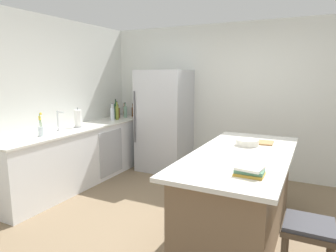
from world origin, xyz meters
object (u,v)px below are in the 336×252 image
object	(u,v)px
kitchen_island	(240,194)
olive_oil_bottle	(117,112)
paper_towel_roll	(78,119)
gin_bottle	(125,112)
refrigerator	(164,121)
mixing_bowl	(247,142)
cutting_board	(259,142)
bar_stool	(308,239)
vinegar_bottle	(124,111)
cookbook_stack	(249,171)
syrup_bottle	(133,112)
whiskey_bottle	(118,112)
sink_faucet	(59,120)
flower_vase	(41,129)
soda_bottle	(112,113)
wine_bottle	(116,111)

from	to	relation	value
kitchen_island	olive_oil_bottle	world-z (taller)	olive_oil_bottle
paper_towel_roll	gin_bottle	distance (m)	1.21
refrigerator	mixing_bowl	bearing A→B (deg)	-36.25
kitchen_island	cutting_board	xyz separation A→B (m)	(0.08, 0.57, 0.46)
bar_stool	olive_oil_bottle	xyz separation A→B (m)	(-3.29, 2.17, 0.49)
paper_towel_roll	vinegar_bottle	world-z (taller)	paper_towel_roll
vinegar_bottle	olive_oil_bottle	distance (m)	0.40
bar_stool	cookbook_stack	distance (m)	0.64
cookbook_stack	mixing_bowl	bearing A→B (deg)	103.02
refrigerator	syrup_bottle	size ratio (longest dim) A/B	7.04
cookbook_stack	olive_oil_bottle	bearing A→B (deg)	144.35
bar_stool	whiskey_bottle	world-z (taller)	whiskey_bottle
refrigerator	bar_stool	size ratio (longest dim) A/B	2.65
paper_towel_roll	cutting_board	xyz separation A→B (m)	(2.77, 0.13, -0.12)
sink_faucet	flower_vase	distance (m)	0.41
kitchen_island	vinegar_bottle	bearing A→B (deg)	147.39
syrup_bottle	cookbook_stack	size ratio (longest dim) A/B	1.10
whiskey_bottle	olive_oil_bottle	size ratio (longest dim) A/B	0.76
refrigerator	gin_bottle	size ratio (longest dim) A/B	6.31
bar_stool	gin_bottle	bearing A→B (deg)	143.31
olive_oil_bottle	cutting_board	distance (m)	2.80
kitchen_island	paper_towel_roll	distance (m)	2.79
sink_faucet	olive_oil_bottle	bearing A→B (deg)	84.99
flower_vase	soda_bottle	distance (m)	1.59
kitchen_island	flower_vase	size ratio (longest dim) A/B	6.74
refrigerator	syrup_bottle	xyz separation A→B (m)	(-0.79, 0.17, 0.10)
refrigerator	cutting_board	distance (m)	2.16
refrigerator	sink_faucet	bearing A→B (deg)	-120.21
vinegar_bottle	gin_bottle	world-z (taller)	gin_bottle
wine_bottle	soda_bottle	xyz separation A→B (m)	(0.06, -0.18, -0.03)
syrup_bottle	soda_bottle	xyz separation A→B (m)	(-0.07, -0.57, 0.02)
bar_stool	cookbook_stack	size ratio (longest dim) A/B	2.92
bar_stool	cookbook_stack	bearing A→B (deg)	162.05
sink_faucet	cookbook_stack	xyz separation A→B (m)	(2.93, -0.74, -0.12)
wine_bottle	olive_oil_bottle	xyz separation A→B (m)	(0.10, -0.09, -0.01)
paper_towel_roll	refrigerator	bearing A→B (deg)	53.63
vinegar_bottle	kitchen_island	bearing A→B (deg)	-32.61
kitchen_island	cookbook_stack	world-z (taller)	cookbook_stack
kitchen_island	whiskey_bottle	xyz separation A→B (m)	(-2.74, 1.55, 0.55)
paper_towel_roll	cutting_board	size ratio (longest dim) A/B	0.95
mixing_bowl	kitchen_island	bearing A→B (deg)	-86.26
syrup_bottle	cookbook_stack	bearing A→B (deg)	-41.88
paper_towel_roll	flower_vase	bearing A→B (deg)	-85.51
paper_towel_roll	soda_bottle	bearing A→B (deg)	86.89
sink_faucet	mixing_bowl	distance (m)	2.71
kitchen_island	vinegar_bottle	xyz separation A→B (m)	(-2.71, 1.74, 0.56)
refrigerator	bar_stool	world-z (taller)	refrigerator
flower_vase	wine_bottle	bearing A→B (deg)	92.32
gin_bottle	olive_oil_bottle	world-z (taller)	olive_oil_bottle
bar_stool	vinegar_bottle	xyz separation A→B (m)	(-3.40, 2.56, 0.47)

